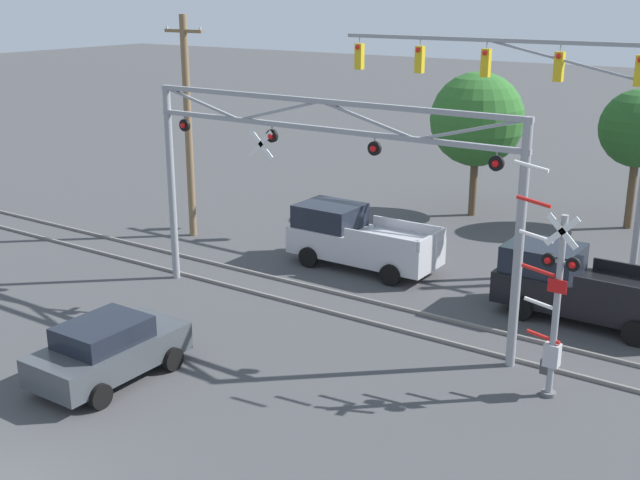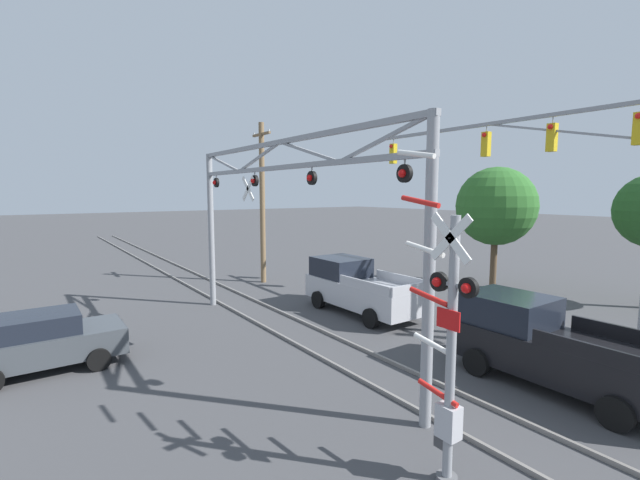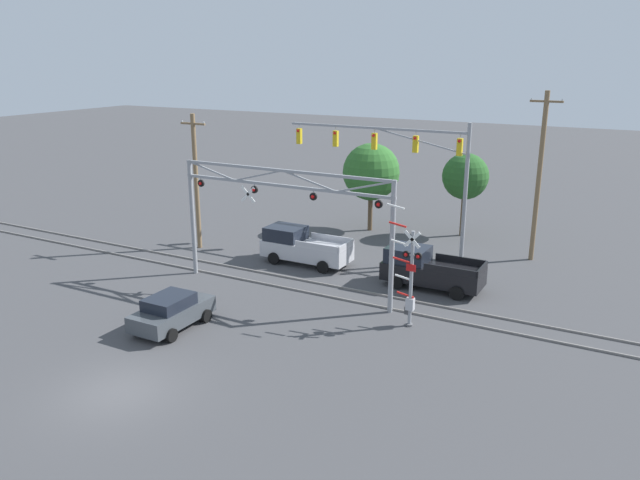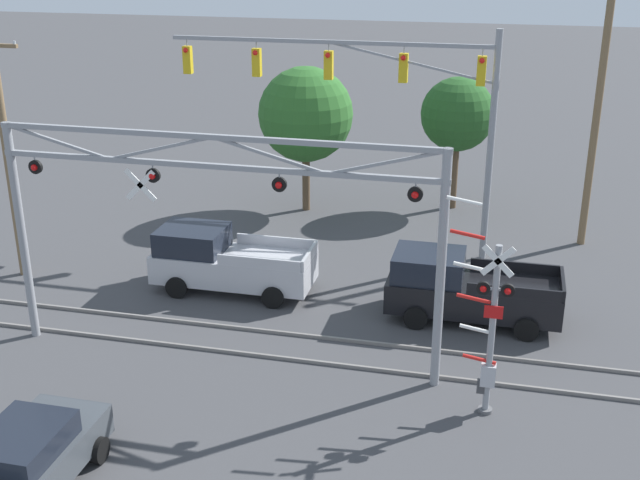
# 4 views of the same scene
# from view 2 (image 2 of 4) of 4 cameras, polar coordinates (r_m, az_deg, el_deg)

# --- Properties ---
(rail_track_near) EXTENTS (80.00, 0.08, 0.10)m
(rail_track_near) POSITION_cam_2_polar(r_m,az_deg,el_deg) (14.16, -4.07, -13.24)
(rail_track_near) COLOR gray
(rail_track_near) RESTS_ON ground_plane
(rail_track_far) EXTENTS (80.00, 0.08, 0.10)m
(rail_track_far) POSITION_cam_2_polar(r_m,az_deg,el_deg) (14.91, 0.76, -12.20)
(rail_track_far) COLOR gray
(rail_track_far) RESTS_ON ground_plane
(crossing_gantry) EXTENTS (11.95, 0.28, 6.38)m
(crossing_gantry) POSITION_cam_2_polar(r_m,az_deg,el_deg) (13.21, -5.31, 4.63)
(crossing_gantry) COLOR gray
(crossing_gantry) RESTS_ON ground_plane
(crossing_signal_mast) EXTENTS (1.70, 0.35, 5.55)m
(crossing_signal_mast) POSITION_cam_2_polar(r_m,az_deg,el_deg) (7.50, 16.51, -14.32)
(crossing_signal_mast) COLOR gray
(crossing_signal_mast) RESTS_ON ground_plane
(traffic_signal_span) EXTENTS (11.64, 0.39, 8.13)m
(traffic_signal_span) POSITION_cam_2_polar(r_m,az_deg,el_deg) (17.68, 27.81, 8.96)
(traffic_signal_span) COLOR gray
(traffic_signal_span) RESTS_ON ground_plane
(pickup_truck_lead) EXTENTS (5.24, 2.25, 2.06)m
(pickup_truck_lead) POSITION_cam_2_polar(r_m,az_deg,el_deg) (17.38, 5.05, -6.25)
(pickup_truck_lead) COLOR #B7B7BC
(pickup_truck_lead) RESTS_ON ground_plane
(pickup_truck_following) EXTENTS (5.19, 2.25, 2.06)m
(pickup_truck_following) POSITION_cam_2_polar(r_m,az_deg,el_deg) (12.38, 28.12, -12.23)
(pickup_truck_following) COLOR black
(pickup_truck_following) RESTS_ON ground_plane
(sedan_waiting) EXTENTS (2.10, 3.91, 1.55)m
(sedan_waiting) POSITION_cam_2_polar(r_m,az_deg,el_deg) (14.06, -33.03, -11.24)
(sedan_waiting) COLOR #3D4247
(sedan_waiting) RESTS_ON ground_plane
(utility_pole_left) EXTENTS (1.80, 0.28, 8.39)m
(utility_pole_left) POSITION_cam_2_polar(r_m,az_deg,el_deg) (22.76, -7.69, 5.16)
(utility_pole_left) COLOR brown
(utility_pole_left) RESTS_ON ground_plane
(background_tree_far_left_verge) EXTENTS (3.90, 3.90, 6.06)m
(background_tree_far_left_verge) POSITION_cam_2_polar(r_m,az_deg,el_deg) (23.05, 22.42, 4.16)
(background_tree_far_left_verge) COLOR brown
(background_tree_far_left_verge) RESTS_ON ground_plane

